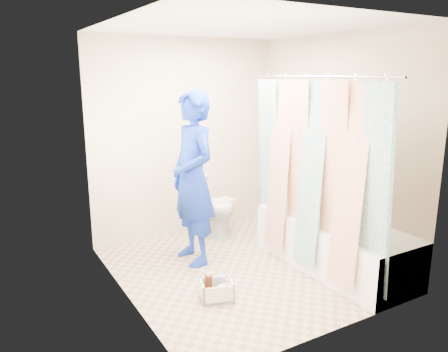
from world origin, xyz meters
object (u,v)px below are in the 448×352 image
toilet (211,205)px  cleaning_caddy (218,291)px  bathtub (333,243)px  plumber (193,179)px

toilet → cleaning_caddy: toilet is taller
bathtub → cleaning_caddy: (-1.37, 0.02, -0.19)m
toilet → bathtub: bearing=-78.7°
bathtub → cleaning_caddy: 1.38m
bathtub → cleaning_caddy: bathtub is taller
bathtub → plumber: 1.60m
plumber → cleaning_caddy: size_ratio=5.37×
bathtub → plumber: (-1.17, 0.88, 0.64)m
plumber → cleaning_caddy: plumber is taller
toilet → plumber: bearing=-142.4°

